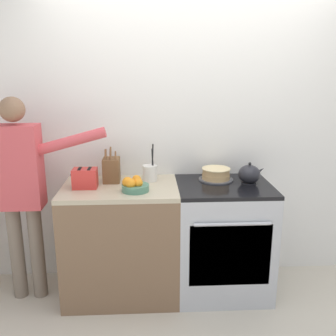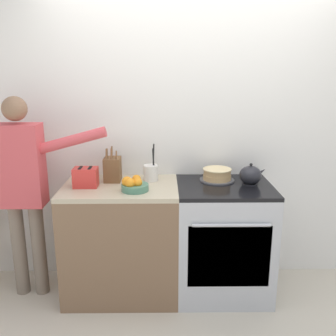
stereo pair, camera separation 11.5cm
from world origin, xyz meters
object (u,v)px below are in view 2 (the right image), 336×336
(knife_block, at_px, (113,169))
(utensil_crock, at_px, (151,172))
(tea_kettle, at_px, (251,175))
(person_baker, at_px, (23,181))
(stove_range, at_px, (223,239))
(layer_cake, at_px, (217,175))
(toaster, at_px, (86,177))
(fruit_bowl, at_px, (134,185))

(knife_block, xyz_separation_m, utensil_crock, (0.31, 0.01, -0.03))
(tea_kettle, distance_m, person_baker, 1.78)
(stove_range, xyz_separation_m, tea_kettle, (0.21, 0.03, 0.54))
(layer_cake, distance_m, person_baker, 1.53)
(layer_cake, relative_size, tea_kettle, 1.33)
(stove_range, bearing_deg, utensil_crock, 166.26)
(person_baker, bearing_deg, toaster, 10.24)
(layer_cake, xyz_separation_m, utensil_crock, (-0.54, 0.01, 0.02))
(person_baker, bearing_deg, knife_block, 23.29)
(stove_range, bearing_deg, fruit_bowl, -169.99)
(tea_kettle, height_order, fruit_bowl, tea_kettle)
(layer_cake, relative_size, fruit_bowl, 1.38)
(tea_kettle, xyz_separation_m, fruit_bowl, (-0.91, -0.16, -0.03))
(tea_kettle, distance_m, fruit_bowl, 0.93)
(fruit_bowl, bearing_deg, toaster, 164.78)
(tea_kettle, distance_m, toaster, 1.29)
(person_baker, bearing_deg, layer_cake, 16.48)
(tea_kettle, distance_m, knife_block, 1.11)
(utensil_crock, bearing_deg, tea_kettle, -8.11)
(knife_block, relative_size, person_baker, 0.18)
(fruit_bowl, relative_size, person_baker, 0.13)
(layer_cake, height_order, utensil_crock, utensil_crock)
(stove_range, xyz_separation_m, person_baker, (-1.57, -0.02, 0.50))
(layer_cake, xyz_separation_m, knife_block, (-0.85, -0.00, 0.05))
(stove_range, height_order, tea_kettle, tea_kettle)
(utensil_crock, height_order, toaster, utensil_crock)
(stove_range, distance_m, person_baker, 1.65)
(layer_cake, bearing_deg, person_baker, -174.49)
(stove_range, height_order, toaster, toaster)
(stove_range, xyz_separation_m, fruit_bowl, (-0.71, -0.12, 0.51))
(tea_kettle, bearing_deg, layer_cake, 158.05)
(utensil_crock, xyz_separation_m, toaster, (-0.50, -0.17, 0.01))
(knife_block, height_order, person_baker, person_baker)
(stove_range, relative_size, person_baker, 0.57)
(knife_block, xyz_separation_m, person_baker, (-0.68, -0.15, -0.06))
(tea_kettle, relative_size, fruit_bowl, 1.04)
(utensil_crock, height_order, person_baker, person_baker)
(utensil_crock, distance_m, person_baker, 1.00)
(utensil_crock, distance_m, fruit_bowl, 0.30)
(toaster, relative_size, person_baker, 0.12)
(fruit_bowl, bearing_deg, stove_range, 10.01)
(stove_range, xyz_separation_m, knife_block, (-0.90, 0.13, 0.56))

